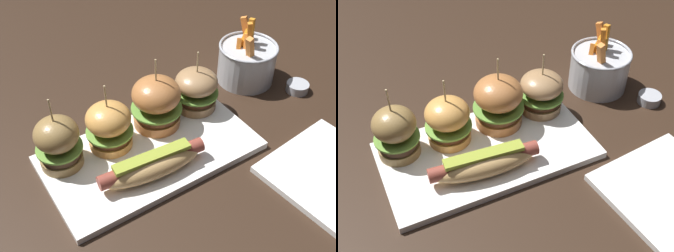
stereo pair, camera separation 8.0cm
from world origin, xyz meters
TOP-DOWN VIEW (x-y plane):
  - ground_plane at (0.00, 0.00)m, footprint 3.00×3.00m
  - platter_main at (0.00, 0.00)m, footprint 0.39×0.21m
  - hot_dog at (-0.03, -0.05)m, footprint 0.20×0.07m
  - slider_far_left at (-0.15, 0.06)m, footprint 0.08×0.08m
  - slider_center_left at (-0.05, 0.05)m, footprint 0.09×0.09m
  - slider_center_right at (0.05, 0.06)m, footprint 0.10×0.10m
  - slider_far_right at (0.15, 0.06)m, footprint 0.09×0.09m
  - fries_bucket at (0.31, 0.09)m, footprint 0.13×0.13m
  - sauce_ramekin at (0.38, -0.01)m, footprint 0.05×0.05m
  - side_plate at (0.24, -0.23)m, footprint 0.23×0.23m

SIDE VIEW (x-z plane):
  - ground_plane at x=0.00m, z-range 0.00..0.00m
  - side_plate at x=0.24m, z-range 0.00..0.01m
  - platter_main at x=0.00m, z-range 0.00..0.01m
  - sauce_ramekin at x=0.38m, z-range 0.00..0.02m
  - hot_dog at x=-0.03m, z-range 0.01..0.06m
  - fries_bucket at x=0.31m, z-range -0.02..0.12m
  - slider_far_right at x=0.15m, z-range -0.01..0.12m
  - slider_center_left at x=-0.05m, z-range -0.01..0.13m
  - slider_far_left at x=-0.15m, z-range -0.01..0.14m
  - slider_center_right at x=0.05m, z-range -0.01..0.14m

